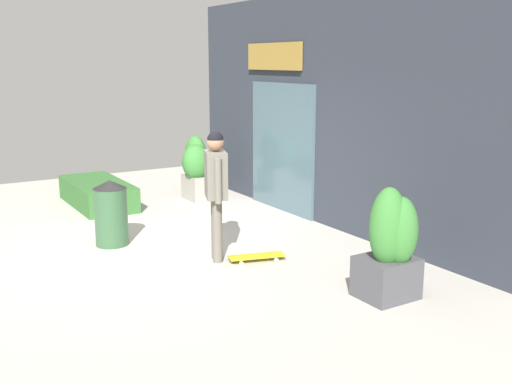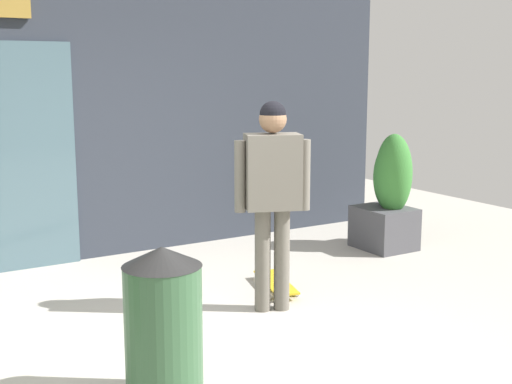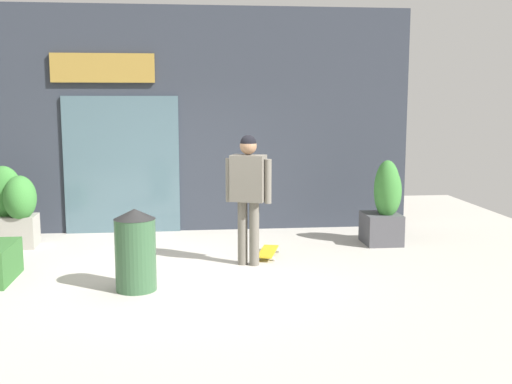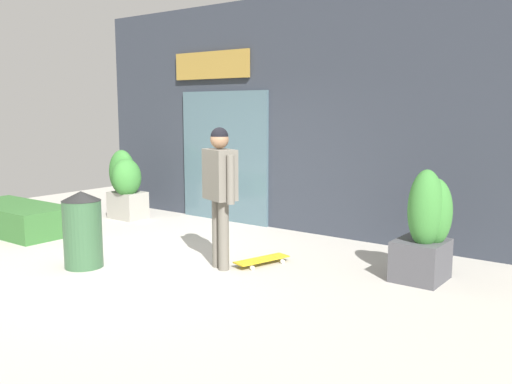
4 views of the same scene
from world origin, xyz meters
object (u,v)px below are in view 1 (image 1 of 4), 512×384
skateboarder (216,182)px  planter_box_left (197,167)px  planter_box_right (391,247)px  trash_bin (111,213)px  skateboard (257,256)px

skateboarder → planter_box_left: bearing=89.6°
skateboarder → planter_box_right: 2.44m
trash_bin → planter_box_left: bearing=130.3°
skateboarder → planter_box_right: size_ratio=1.34×
skateboarder → skateboard: 1.13m
skateboarder → skateboard: (0.31, 0.43, -1.00)m
planter_box_left → trash_bin: bearing=-49.7°
planter_box_right → trash_bin: bearing=-151.0°
planter_box_right → trash_bin: 4.08m
planter_box_left → planter_box_right: size_ratio=0.95×
planter_box_right → skateboarder: bearing=-155.2°
planter_box_right → planter_box_left: bearing=176.5°
skateboard → trash_bin: bearing=145.0°
skateboard → planter_box_left: (-3.66, 0.92, 0.57)m
skateboarder → planter_box_right: bearing=-43.7°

